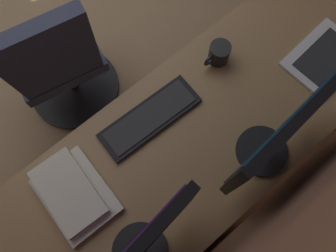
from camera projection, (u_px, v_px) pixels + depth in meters
desk at (176, 157)px, 1.33m from camera, size 2.30×0.66×0.73m
drawer_pedestal at (151, 198)px, 1.59m from camera, size 0.40×0.51×0.69m
monitor_primary at (284, 131)px, 1.02m from camera, size 0.49×0.20×0.46m
keyboard_main at (150, 118)px, 1.30m from camera, size 0.43×0.16×0.02m
book_stack_near at (73, 193)px, 1.20m from camera, size 0.23×0.32×0.06m
coffee_mug at (219, 53)px, 1.35m from camera, size 0.13×0.09×0.09m
office_chair at (59, 65)px, 1.69m from camera, size 0.56×0.59×0.97m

